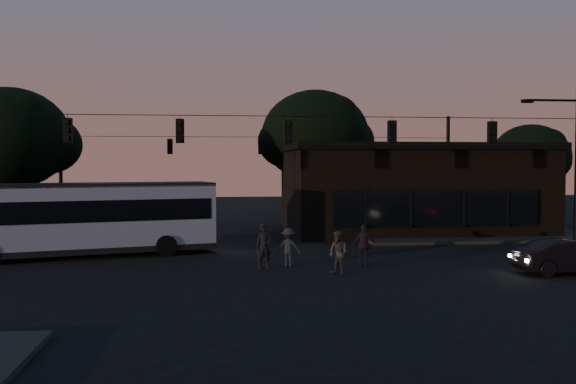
{
  "coord_description": "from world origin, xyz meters",
  "views": [
    {
      "loc": [
        -3.09,
        -22.92,
        4.16
      ],
      "look_at": [
        0.0,
        4.0,
        3.0
      ],
      "focal_mm": 40.0,
      "sensor_mm": 36.0,
      "label": 1
    }
  ],
  "objects": [
    {
      "name": "signal_rig_near",
      "position": [
        0.0,
        4.0,
        4.45
      ],
      "size": [
        26.24,
        0.3,
        7.5
      ],
      "color": "black",
      "rests_on": "ground"
    },
    {
      "name": "building",
      "position": [
        9.0,
        15.97,
        2.71
      ],
      "size": [
        15.4,
        10.41,
        5.4
      ],
      "color": "black",
      "rests_on": "ground"
    },
    {
      "name": "tree_left",
      "position": [
        -14.0,
        13.0,
        5.57
      ],
      "size": [
        6.4,
        6.4,
        8.3
      ],
      "color": "black",
      "rests_on": "ground"
    },
    {
      "name": "pedestrian_a",
      "position": [
        -1.14,
        2.56,
        0.9
      ],
      "size": [
        0.71,
        0.52,
        1.81
      ],
      "primitive_type": "imported",
      "rotation": [
        0.0,
        0.0,
        0.13
      ],
      "color": "black",
      "rests_on": "ground"
    },
    {
      "name": "sidewalk_far_left",
      "position": [
        -14.0,
        14.0,
        0.07
      ],
      "size": [
        14.0,
        10.0,
        0.15
      ],
      "primitive_type": "cube",
      "color": "black",
      "rests_on": "ground"
    },
    {
      "name": "ground",
      "position": [
        0.0,
        0.0,
        0.0
      ],
      "size": [
        120.0,
        120.0,
        0.0
      ],
      "primitive_type": "plane",
      "color": "black",
      "rests_on": "ground"
    },
    {
      "name": "sidewalk_far_right",
      "position": [
        12.0,
        14.0,
        0.07
      ],
      "size": [
        14.0,
        10.0,
        0.15
      ],
      "primitive_type": "cube",
      "color": "black",
      "rests_on": "ground"
    },
    {
      "name": "pedestrian_d",
      "position": [
        -0.11,
        2.92,
        0.78
      ],
      "size": [
        1.09,
        0.73,
        1.57
      ],
      "primitive_type": "imported",
      "rotation": [
        0.0,
        0.0,
        2.99
      ],
      "color": "#202428",
      "rests_on": "ground"
    },
    {
      "name": "car",
      "position": [
        10.29,
        -0.09,
        0.66
      ],
      "size": [
        4.06,
        1.49,
        1.33
      ],
      "primitive_type": "imported",
      "rotation": [
        0.0,
        0.0,
        1.59
      ],
      "color": "black",
      "rests_on": "ground"
    },
    {
      "name": "signal_rig_far",
      "position": [
        0.0,
        20.0,
        4.2
      ],
      "size": [
        26.24,
        0.3,
        7.5
      ],
      "color": "black",
      "rests_on": "ground"
    },
    {
      "name": "bus",
      "position": [
        -9.01,
        6.77,
        1.86
      ],
      "size": [
        12.08,
        5.79,
        3.32
      ],
      "rotation": [
        0.0,
        0.0,
        0.27
      ],
      "color": "#808AA3",
      "rests_on": "ground"
    },
    {
      "name": "tree_behind",
      "position": [
        4.0,
        22.0,
        6.19
      ],
      "size": [
        7.6,
        7.6,
        9.43
      ],
      "color": "black",
      "rests_on": "ground"
    },
    {
      "name": "tree_right",
      "position": [
        18.0,
        18.0,
        4.63
      ],
      "size": [
        5.2,
        5.2,
        6.86
      ],
      "color": "black",
      "rests_on": "ground"
    },
    {
      "name": "pedestrian_c",
      "position": [
        3.01,
        2.74,
        0.85
      ],
      "size": [
        1.05,
        0.57,
        1.69
      ],
      "primitive_type": "imported",
      "rotation": [
        0.0,
        0.0,
        2.97
      ],
      "color": "black",
      "rests_on": "ground"
    },
    {
      "name": "pedestrian_b",
      "position": [
        1.55,
        0.83,
        0.82
      ],
      "size": [
        0.97,
        1.01,
        1.64
      ],
      "primitive_type": "imported",
      "rotation": [
        0.0,
        0.0,
        -0.96
      ],
      "color": "#363531",
      "rests_on": "ground"
    }
  ]
}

